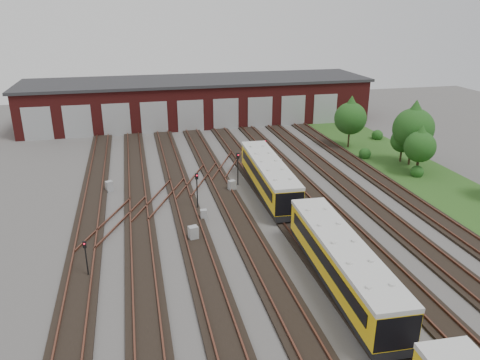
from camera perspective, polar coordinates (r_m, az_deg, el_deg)
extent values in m
plane|color=#474442|center=(35.57, 4.59, -7.49)|extent=(120.00, 120.00, 0.00)
cube|color=black|center=(34.37, -18.59, -9.51)|extent=(2.40, 70.00, 0.18)
cube|color=brown|center=(34.39, -19.82, -9.34)|extent=(0.10, 70.00, 0.15)
cube|color=brown|center=(34.22, -17.42, -9.19)|extent=(0.10, 70.00, 0.15)
cube|color=black|center=(34.13, -11.84, -9.03)|extent=(2.40, 70.00, 0.18)
cube|color=brown|center=(34.06, -13.07, -8.88)|extent=(0.10, 70.00, 0.15)
cube|color=brown|center=(34.05, -10.64, -8.69)|extent=(0.10, 70.00, 0.15)
cube|color=black|center=(34.34, -5.10, -8.43)|extent=(2.40, 70.00, 0.18)
cube|color=brown|center=(34.19, -6.31, -8.31)|extent=(0.10, 70.00, 0.15)
cube|color=brown|center=(34.35, -3.91, -8.07)|extent=(0.10, 70.00, 0.15)
cube|color=black|center=(35.02, 1.45, -7.74)|extent=(2.40, 70.00, 0.18)
cube|color=brown|center=(34.79, 0.30, -7.63)|extent=(0.10, 70.00, 0.15)
cube|color=brown|center=(35.11, 2.59, -7.37)|extent=(0.10, 70.00, 0.15)
cube|color=black|center=(36.13, 7.65, -6.99)|extent=(2.40, 70.00, 0.18)
cube|color=brown|center=(35.82, 6.58, -6.89)|extent=(0.10, 70.00, 0.15)
cube|color=brown|center=(36.30, 8.73, -6.62)|extent=(0.10, 70.00, 0.15)
cube|color=black|center=(37.63, 13.39, -6.21)|extent=(2.40, 70.00, 0.18)
cube|color=brown|center=(37.26, 12.42, -6.13)|extent=(0.10, 70.00, 0.15)
cube|color=brown|center=(37.87, 14.39, -5.85)|extent=(0.10, 70.00, 0.15)
cube|color=black|center=(39.49, 18.64, -5.45)|extent=(2.40, 70.00, 0.18)
cube|color=brown|center=(39.06, 17.76, -5.37)|extent=(0.10, 70.00, 0.15)
cube|color=brown|center=(39.79, 19.55, -5.11)|extent=(0.10, 70.00, 0.15)
cube|color=black|center=(41.64, 23.36, -4.73)|extent=(2.40, 70.00, 0.18)
cube|color=brown|center=(41.17, 22.58, -4.65)|extent=(0.10, 70.00, 0.15)
cube|color=brown|center=(41.99, 24.19, -4.40)|extent=(0.10, 70.00, 0.15)
cube|color=brown|center=(43.11, -9.68, -2.15)|extent=(5.40, 9.62, 0.15)
cube|color=brown|center=(47.16, -5.18, 0.10)|extent=(5.40, 9.62, 0.15)
cube|color=brown|center=(51.51, -1.42, 1.97)|extent=(5.40, 9.62, 0.15)
cube|color=brown|center=(39.46, -15.07, -4.81)|extent=(5.40, 9.62, 0.15)
cube|color=brown|center=(56.09, 1.75, 3.54)|extent=(5.40, 9.62, 0.15)
cube|color=#591716|center=(71.82, -5.09, 9.52)|extent=(50.00, 12.00, 6.00)
cube|color=#28292B|center=(71.28, -5.17, 12.01)|extent=(51.00, 12.50, 0.40)
cube|color=#A0A4A6|center=(66.53, -23.47, 6.30)|extent=(3.60, 0.12, 4.40)
cube|color=#A0A4A6|center=(65.80, -19.18, 6.73)|extent=(3.60, 0.12, 4.40)
cube|color=#A0A4A6|center=(65.45, -14.81, 7.12)|extent=(3.60, 0.12, 4.40)
cube|color=#A0A4A6|center=(65.47, -10.41, 7.47)|extent=(3.60, 0.12, 4.40)
cube|color=#A0A4A6|center=(65.88, -6.03, 7.77)|extent=(3.60, 0.12, 4.40)
cube|color=#A0A4A6|center=(66.67, -1.73, 8.03)|extent=(3.60, 0.12, 4.40)
cube|color=#A0A4A6|center=(67.81, 2.46, 8.23)|extent=(3.60, 0.12, 4.40)
cube|color=#A0A4A6|center=(69.29, 6.49, 8.39)|extent=(3.60, 0.12, 4.40)
cube|color=#A0A4A6|center=(71.10, 10.33, 8.50)|extent=(3.60, 0.12, 4.40)
cube|color=#1C4717|center=(51.92, 21.52, 0.37)|extent=(8.00, 55.00, 0.05)
cube|color=black|center=(30.56, 12.15, -11.72)|extent=(2.76, 13.97, 0.56)
cube|color=yellow|center=(29.89, 12.34, -9.62)|extent=(3.03, 13.98, 2.04)
cube|color=silver|center=(29.34, 12.51, -7.66)|extent=(3.13, 13.99, 0.28)
cube|color=black|center=(29.36, 10.14, -9.52)|extent=(0.61, 12.21, 0.79)
cube|color=black|center=(30.24, 14.54, -8.94)|extent=(0.61, 12.21, 0.79)
cube|color=black|center=(43.92, 3.47, -0.94)|extent=(2.76, 13.97, 0.56)
cube|color=yellow|center=(43.46, 3.50, 0.65)|extent=(3.03, 13.98, 2.04)
cube|color=silver|center=(43.08, 3.54, 2.09)|extent=(3.13, 13.99, 0.28)
cube|color=black|center=(43.11, 1.93, 0.83)|extent=(0.61, 12.21, 0.79)
cube|color=black|center=(43.68, 5.07, 1.03)|extent=(0.61, 12.21, 0.79)
cylinder|color=black|center=(32.24, -18.17, -9.52)|extent=(0.09, 0.09, 2.18)
cube|color=black|center=(31.63, -18.43, -7.47)|extent=(0.23, 0.14, 0.44)
sphere|color=red|center=(31.51, -18.46, -7.40)|extent=(0.11, 0.11, 0.11)
cylinder|color=black|center=(45.72, -0.27, 1.00)|extent=(0.11, 0.11, 2.73)
cube|color=black|center=(45.20, -0.27, 2.96)|extent=(0.31, 0.23, 0.55)
sphere|color=red|center=(45.06, -0.24, 3.05)|extent=(0.13, 0.13, 0.13)
cylinder|color=black|center=(40.41, -5.23, -1.76)|extent=(0.11, 0.11, 2.79)
cube|color=black|center=(39.81, -5.31, 0.45)|extent=(0.28, 0.18, 0.53)
sphere|color=red|center=(39.67, -5.29, 0.55)|extent=(0.13, 0.13, 0.13)
cylinder|color=black|center=(52.69, 3.12, 3.33)|extent=(0.09, 0.09, 2.18)
cube|color=black|center=(52.31, 3.15, 4.71)|extent=(0.27, 0.21, 0.46)
sphere|color=red|center=(52.20, 3.18, 4.78)|extent=(0.11, 0.11, 0.11)
cube|color=#959899|center=(35.57, -5.71, -6.49)|extent=(0.80, 0.72, 1.14)
cube|color=#959899|center=(46.14, -15.64, -0.74)|extent=(0.77, 0.72, 1.03)
cube|color=#959899|center=(38.83, -4.46, -4.23)|extent=(0.53, 0.44, 0.89)
cube|color=#959899|center=(44.52, -1.00, -0.71)|extent=(0.77, 0.70, 1.06)
cube|color=#959899|center=(51.30, 4.77, 2.06)|extent=(0.68, 0.62, 0.91)
cylinder|color=#2E2415|center=(59.69, 13.09, 4.81)|extent=(0.22, 0.22, 2.01)
sphere|color=#164213|center=(59.04, 13.30, 7.32)|extent=(3.91, 3.91, 3.91)
cone|color=#164213|center=(58.75, 13.41, 8.64)|extent=(3.35, 3.35, 2.80)
cylinder|color=#2E2415|center=(55.85, 19.00, 2.78)|extent=(0.21, 0.21, 1.36)
sphere|color=#164213|center=(55.36, 19.21, 4.56)|extent=(2.64, 2.64, 2.64)
cone|color=#164213|center=(55.13, 19.33, 5.50)|extent=(2.27, 2.27, 1.89)
cylinder|color=#2E2415|center=(54.95, 20.00, 2.87)|extent=(0.24, 0.24, 2.26)
sphere|color=#164213|center=(54.17, 20.38, 5.90)|extent=(4.40, 4.40, 4.40)
cone|color=#164213|center=(53.83, 20.59, 7.52)|extent=(3.77, 3.77, 3.14)
cylinder|color=#2E2415|center=(52.18, 20.78, 1.50)|extent=(0.27, 0.27, 1.65)
sphere|color=#164213|center=(51.55, 21.09, 3.81)|extent=(3.21, 3.21, 3.21)
cone|color=#164213|center=(51.26, 21.25, 5.03)|extent=(2.75, 2.75, 2.29)
sphere|color=#164213|center=(51.66, 20.80, 1.13)|extent=(1.35, 1.35, 1.35)
sphere|color=#164213|center=(56.03, 15.00, 3.28)|extent=(1.39, 1.39, 1.39)
sphere|color=#164213|center=(64.53, 16.41, 5.43)|extent=(1.47, 1.47, 1.47)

